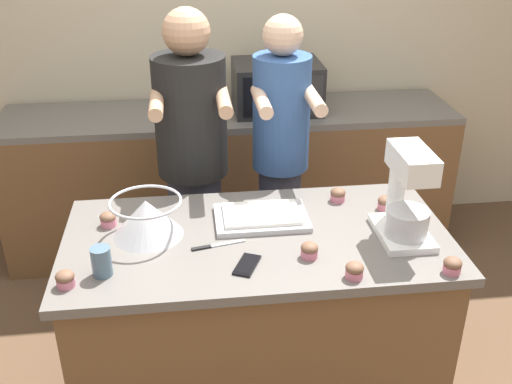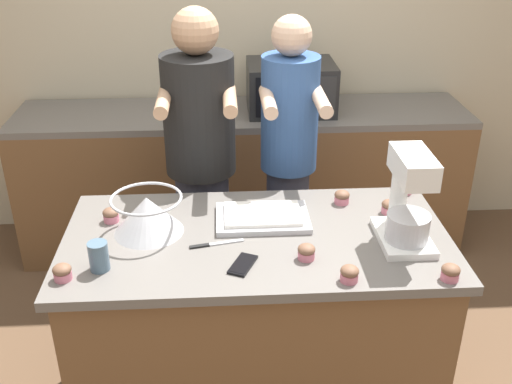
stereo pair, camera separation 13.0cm
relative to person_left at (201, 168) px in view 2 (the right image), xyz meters
The scene contains 20 objects.
back_wall 1.19m from the person_left, 77.31° to the left, with size 10.00×0.06×2.70m.
island_counter 0.86m from the person_left, 70.91° to the right, with size 1.58×0.81×0.89m.
back_counter 0.87m from the person_left, 71.51° to the left, with size 2.80×0.60×0.93m.
person_left is the anchor object (origin of this frame).
person_right 0.45m from the person_left, ahead, with size 0.31×0.48×1.65m.
stand_mixer 1.15m from the person_left, 43.11° to the right, with size 0.20×0.30×0.39m.
mixing_bowl 0.67m from the person_left, 107.54° to the right, with size 0.29×0.29×0.16m.
baking_tray 0.64m from the person_left, 64.47° to the right, with size 0.39×0.26×0.04m.
microwave_oven 0.92m from the person_left, 53.29° to the left, with size 0.52×0.40×0.30m.
cell_phone 0.93m from the person_left, 79.08° to the right, with size 0.12×0.16×0.01m.
drinking_glass 0.97m from the person_left, 111.52° to the right, with size 0.07×0.07×0.11m.
knife 0.76m from the person_left, 85.18° to the right, with size 0.22×0.06×0.01m.
cupcake_0 1.07m from the person_left, 116.53° to the right, with size 0.07×0.07×0.06m.
cupcake_1 0.99m from the person_left, 33.04° to the right, with size 0.07×0.07×0.06m.
cupcake_2 0.78m from the person_left, 34.26° to the right, with size 0.07×0.07×0.06m.
cupcake_3 1.17m from the person_left, 61.69° to the right, with size 0.07×0.07×0.06m.
cupcake_4 1.40m from the person_left, 48.57° to the right, with size 0.07×0.07×0.06m.
cupcake_5 0.97m from the person_left, 64.42° to the right, with size 0.07×0.07×0.06m.
cupcake_6 1.02m from the person_left, 20.31° to the right, with size 0.07×0.07×0.06m.
cupcake_7 0.66m from the person_left, 124.39° to the right, with size 0.07×0.07×0.06m.
Camera 2 is at (-0.13, -2.10, 2.16)m, focal length 42.00 mm.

